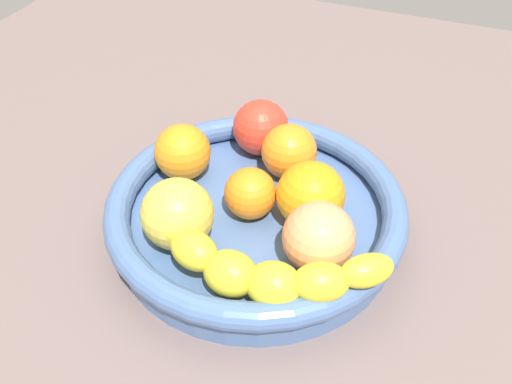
# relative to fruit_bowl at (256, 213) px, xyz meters

# --- Properties ---
(kitchen_counter) EXTENTS (1.20, 1.20, 0.03)m
(kitchen_counter) POSITION_rel_fruit_bowl_xyz_m (0.00, 0.00, -0.04)
(kitchen_counter) COLOR #6B5956
(kitchen_counter) RESTS_ON ground
(fruit_bowl) EXTENTS (0.30, 0.30, 0.05)m
(fruit_bowl) POSITION_rel_fruit_bowl_xyz_m (0.00, 0.00, 0.00)
(fruit_bowl) COLOR #48689C
(fruit_bowl) RESTS_ON kitchen_counter
(banana_draped_left) EXTENTS (0.08, 0.24, 0.05)m
(banana_draped_left) POSITION_rel_fruit_bowl_xyz_m (-0.09, -0.04, 0.03)
(banana_draped_left) COLOR yellow
(banana_draped_left) RESTS_ON fruit_bowl
(orange_front) EXTENTS (0.06, 0.06, 0.06)m
(orange_front) POSITION_rel_fruit_bowl_xyz_m (0.03, 0.10, 0.03)
(orange_front) COLOR orange
(orange_front) RESTS_ON fruit_bowl
(orange_mid_left) EXTENTS (0.05, 0.05, 0.05)m
(orange_mid_left) POSITION_rel_fruit_bowl_xyz_m (-0.00, 0.01, 0.02)
(orange_mid_left) COLOR orange
(orange_mid_left) RESTS_ON fruit_bowl
(orange_mid_right) EXTENTS (0.07, 0.07, 0.07)m
(orange_mid_right) POSITION_rel_fruit_bowl_xyz_m (0.01, -0.05, 0.03)
(orange_mid_right) COLOR orange
(orange_mid_right) RESTS_ON fruit_bowl
(orange_rear) EXTENTS (0.06, 0.06, 0.06)m
(orange_rear) POSITION_rel_fruit_bowl_xyz_m (0.07, -0.01, 0.03)
(orange_rear) COLOR orange
(orange_rear) RESTS_ON fruit_bowl
(peach_blush) EXTENTS (0.07, 0.07, 0.07)m
(peach_blush) POSITION_rel_fruit_bowl_xyz_m (-0.04, -0.08, 0.03)
(peach_blush) COLOR #F99861
(peach_blush) RESTS_ON fruit_bowl
(apple_yellow) EXTENTS (0.07, 0.07, 0.07)m
(apple_yellow) POSITION_rel_fruit_bowl_xyz_m (-0.06, 0.05, 0.03)
(apple_yellow) COLOR gold
(apple_yellow) RESTS_ON fruit_bowl
(tomato_red) EXTENTS (0.06, 0.06, 0.06)m
(tomato_red) POSITION_rel_fruit_bowl_xyz_m (0.10, 0.04, 0.03)
(tomato_red) COLOR red
(tomato_red) RESTS_ON fruit_bowl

